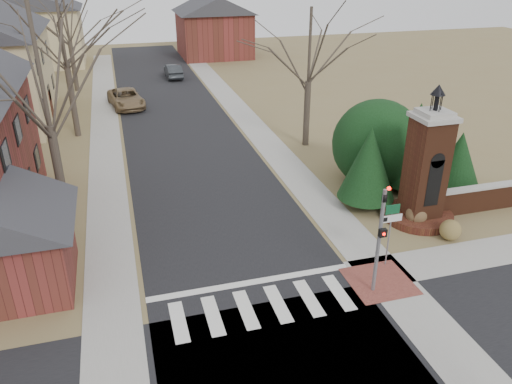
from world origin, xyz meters
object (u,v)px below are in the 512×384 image
object	(u,v)px
traffic_signal_pole	(380,231)
brick_gate_monument	(424,178)
sign_post	(391,223)
distant_car	(173,71)
pickup_truck	(126,98)

from	to	relation	value
traffic_signal_pole	brick_gate_monument	xyz separation A→B (m)	(4.70, 4.42, -0.42)
sign_post	distant_car	xyz separation A→B (m)	(-3.94, 35.68, -1.27)
traffic_signal_pole	sign_post	size ratio (longest dim) A/B	1.64
brick_gate_monument	distant_car	size ratio (longest dim) A/B	1.57
traffic_signal_pole	distant_car	size ratio (longest dim) A/B	1.09
traffic_signal_pole	sign_post	world-z (taller)	traffic_signal_pole
traffic_signal_pole	pickup_truck	world-z (taller)	traffic_signal_pole
sign_post	brick_gate_monument	bearing A→B (deg)	41.42
pickup_truck	distant_car	xyz separation A→B (m)	(5.05, 9.38, -0.03)
distant_car	pickup_truck	bearing A→B (deg)	60.78
brick_gate_monument	pickup_truck	xyz separation A→B (m)	(-12.39, 23.29, -1.45)
traffic_signal_pole	brick_gate_monument	size ratio (longest dim) A/B	0.69
sign_post	brick_gate_monument	size ratio (longest dim) A/B	0.42
sign_post	brick_gate_monument	xyz separation A→B (m)	(3.41, 3.01, 0.22)
brick_gate_monument	distant_car	distance (m)	33.52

